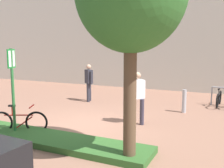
% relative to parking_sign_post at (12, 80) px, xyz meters
% --- Properties ---
extents(ground_plane, '(60.00, 60.00, 0.00)m').
position_rel_parking_sign_post_xyz_m(ground_plane, '(1.22, 1.71, -1.62)').
color(ground_plane, '#936651').
extents(building_facade, '(28.00, 1.20, 10.00)m').
position_rel_parking_sign_post_xyz_m(building_facade, '(1.22, 10.24, 3.38)').
color(building_facade, beige).
rests_on(building_facade, ground).
extents(planter_strip, '(7.00, 1.10, 0.16)m').
position_rel_parking_sign_post_xyz_m(planter_strip, '(0.53, 0.00, -1.54)').
color(planter_strip, '#336028').
rests_on(planter_strip, ground).
extents(parking_sign_post, '(0.12, 0.36, 2.48)m').
position_rel_parking_sign_post_xyz_m(parking_sign_post, '(0.00, 0.00, 0.00)').
color(parking_sign_post, '#2D7238').
rests_on(parking_sign_post, ground).
extents(bike_at_sign, '(1.54, 0.78, 0.86)m').
position_rel_parking_sign_post_xyz_m(bike_at_sign, '(-0.05, 0.22, -1.27)').
color(bike_at_sign, black).
rests_on(bike_at_sign, ground).
extents(bollard_steel, '(0.16, 0.16, 0.90)m').
position_rel_parking_sign_post_xyz_m(bollard_steel, '(3.89, 4.77, -1.17)').
color(bollard_steel, '#ADADB2').
rests_on(bollard_steel, ground).
extents(person_shirt_blue, '(0.49, 0.50, 1.72)m').
position_rel_parking_sign_post_xyz_m(person_shirt_blue, '(2.75, 2.59, -0.64)').
color(person_shirt_blue, '#383342').
rests_on(person_shirt_blue, ground).
extents(person_suited_navy, '(0.52, 0.42, 1.72)m').
position_rel_parking_sign_post_xyz_m(person_suited_navy, '(-0.48, 5.05, -0.64)').
color(person_suited_navy, '#2D2D38').
rests_on(person_suited_navy, ground).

